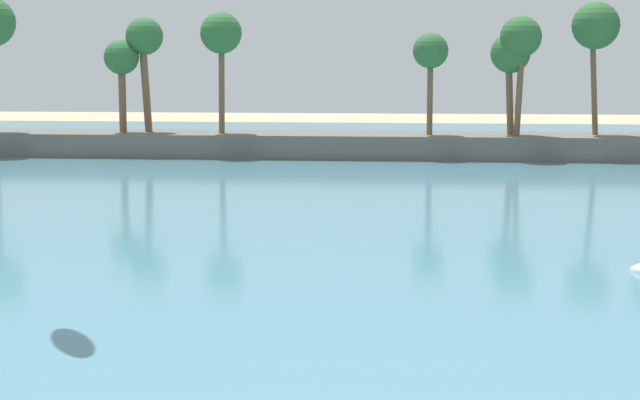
# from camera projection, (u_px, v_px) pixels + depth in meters

# --- Properties ---
(sea) EXTENTS (220.00, 102.60, 0.06)m
(sea) POSITION_uv_depth(u_px,v_px,m) (342.00, 174.00, 66.51)
(sea) COLOR teal
(sea) RESTS_ON ground
(palm_headland) EXTENTS (83.91, 6.00, 12.22)m
(palm_headland) POSITION_uv_depth(u_px,v_px,m) (394.00, 111.00, 76.87)
(palm_headland) COLOR #605B54
(palm_headland) RESTS_ON ground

